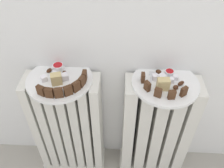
{
  "coord_description": "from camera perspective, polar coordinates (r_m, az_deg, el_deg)",
  "views": [
    {
      "loc": [
        0.03,
        -0.4,
        1.21
      ],
      "look_at": [
        0.0,
        0.28,
        0.58
      ],
      "focal_mm": 37.82,
      "sensor_mm": 36.0,
      "label": 1
    }
  ],
  "objects": [
    {
      "name": "turkish_delight_right_2",
      "position": [
        0.94,
        15.07,
        1.48
      ],
      "size": [
        0.02,
        0.02,
        0.02
      ],
      "primitive_type": "cube",
      "rotation": [
        0.0,
        0.0,
        0.03
      ],
      "color": "white",
      "rests_on": "plate_right"
    },
    {
      "name": "dark_cake_slice_left_3",
      "position": [
        0.85,
        -10.58,
        -1.58
      ],
      "size": [
        0.03,
        0.03,
        0.04
      ],
      "primitive_type": "cube",
      "rotation": [
        0.0,
        0.0,
        0.55
      ],
      "color": "#472B19",
      "rests_on": "plate_left"
    },
    {
      "name": "plate_left",
      "position": [
        0.94,
        -12.55,
        1.03
      ],
      "size": [
        0.26,
        0.26,
        0.01
      ],
      "primitive_type": "cylinder",
      "color": "white",
      "rests_on": "radiator_left"
    },
    {
      "name": "dark_cake_slice_right_0",
      "position": [
        0.9,
        7.49,
        1.54
      ],
      "size": [
        0.01,
        0.03,
        0.04
      ],
      "primitive_type": "cube",
      "rotation": [
        0.0,
        0.0,
        -1.56
      ],
      "color": "#472B19",
      "rests_on": "plate_right"
    },
    {
      "name": "medjool_date_right_0",
      "position": [
        0.9,
        15.14,
        -0.77
      ],
      "size": [
        0.03,
        0.03,
        0.02
      ],
      "primitive_type": "ellipsoid",
      "rotation": [
        0.0,
        0.0,
        0.72
      ],
      "color": "#3D1E0F",
      "rests_on": "plate_right"
    },
    {
      "name": "turkish_delight_right_3",
      "position": [
        0.92,
        10.34,
        1.7
      ],
      "size": [
        0.02,
        0.02,
        0.02
      ],
      "primitive_type": "cube",
      "rotation": [
        0.0,
        0.0,
        0.13
      ],
      "color": "white",
      "rests_on": "plate_right"
    },
    {
      "name": "dark_cake_slice_left_0",
      "position": [
        0.88,
        -16.79,
        -1.54
      ],
      "size": [
        0.03,
        0.03,
        0.04
      ],
      "primitive_type": "cube",
      "rotation": [
        0.0,
        0.0,
        -0.45
      ],
      "color": "#472B19",
      "rests_on": "plate_left"
    },
    {
      "name": "dark_cake_slice_left_2",
      "position": [
        0.85,
        -12.77,
        -2.08
      ],
      "size": [
        0.03,
        0.02,
        0.04
      ],
      "primitive_type": "cube",
      "rotation": [
        0.0,
        0.0,
        0.22
      ],
      "color": "#472B19",
      "rests_on": "plate_left"
    },
    {
      "name": "turkish_delight_right_1",
      "position": [
        0.92,
        11.94,
        1.51
      ],
      "size": [
        0.04,
        0.04,
        0.03
      ],
      "primitive_type": "cube",
      "rotation": [
        0.0,
        0.0,
        0.76
      ],
      "color": "white",
      "rests_on": "plate_right"
    },
    {
      "name": "turkish_delight_left_0",
      "position": [
        0.95,
        -13.65,
        2.26
      ],
      "size": [
        0.03,
        0.03,
        0.02
      ],
      "primitive_type": "cube",
      "rotation": [
        0.0,
        0.0,
        1.19
      ],
      "color": "white",
      "rests_on": "plate_left"
    },
    {
      "name": "jam_bowl_left",
      "position": [
        0.97,
        -12.89,
        4.01
      ],
      "size": [
        0.04,
        0.04,
        0.03
      ],
      "color": "white",
      "rests_on": "plate_left"
    },
    {
      "name": "jam_bowl_right",
      "position": [
        0.96,
        13.69,
        2.71
      ],
      "size": [
        0.04,
        0.04,
        0.02
      ],
      "color": "white",
      "rests_on": "plate_right"
    },
    {
      "name": "turkish_delight_right_0",
      "position": [
        0.92,
        14.05,
        0.87
      ],
      "size": [
        0.02,
        0.02,
        0.02
      ],
      "primitive_type": "cube",
      "rotation": [
        0.0,
        0.0,
        0.18
      ],
      "color": "white",
      "rests_on": "plate_right"
    },
    {
      "name": "medjool_date_left_0",
      "position": [
        0.98,
        -14.96,
        3.19
      ],
      "size": [
        0.03,
        0.03,
        0.01
      ],
      "primitive_type": "ellipsoid",
      "rotation": [
        0.0,
        0.0,
        1.08
      ],
      "color": "#3D1E0F",
      "rests_on": "plate_left"
    },
    {
      "name": "dark_cake_slice_left_4",
      "position": [
        0.86,
        -8.69,
        -0.63
      ],
      "size": [
        0.03,
        0.03,
        0.04
      ],
      "primitive_type": "cube",
      "rotation": [
        0.0,
        0.0,
        0.89
      ],
      "color": "#472B19",
      "rests_on": "plate_left"
    },
    {
      "name": "marble_cake_slice_right_0",
      "position": [
        0.88,
        12.28,
        -0.05
      ],
      "size": [
        0.05,
        0.03,
        0.05
      ],
      "primitive_type": "cube",
      "rotation": [
        0.0,
        0.0,
        0.08
      ],
      "color": "tan",
      "rests_on": "plate_right"
    },
    {
      "name": "radiator_right",
      "position": [
        1.15,
        10.43,
        -11.06
      ],
      "size": [
        0.32,
        0.13,
        0.59
      ],
      "color": "silver",
      "rests_on": "ground_plane"
    },
    {
      "name": "radiator_left",
      "position": [
        1.17,
        -10.3,
        -10.28
      ],
      "size": [
        0.32,
        0.13,
        0.59
      ],
      "color": "silver",
      "rests_on": "ground_plane"
    },
    {
      "name": "dark_cake_slice_right_4",
      "position": [
        0.88,
        16.97,
        -1.76
      ],
      "size": [
        0.03,
        0.03,
        0.04
      ],
      "primitive_type": "cube",
      "rotation": [
        0.0,
        0.0,
        0.66
      ],
      "color": "#472B19",
      "rests_on": "plate_right"
    },
    {
      "name": "medjool_date_right_2",
      "position": [
        0.92,
        16.32,
        0.16
      ],
      "size": [
        0.03,
        0.03,
        0.02
      ],
      "primitive_type": "ellipsoid",
      "rotation": [
        0.0,
        0.0,
        0.62
      ],
      "color": "#3D1E0F",
      "rests_on": "plate_right"
    },
    {
      "name": "medjool_date_right_1",
      "position": [
        0.95,
        11.18,
        2.95
      ],
      "size": [
        0.03,
        0.03,
        0.02
      ],
      "primitive_type": "ellipsoid",
      "rotation": [
        0.0,
        0.0,
        2.74
      ],
      "color": "#3D1E0F",
      "rests_on": "plate_right"
    },
    {
      "name": "dark_cake_slice_right_3",
      "position": [
        0.85,
        14.27,
        -2.52
      ],
      "size": [
        0.03,
        0.02,
        0.04
      ],
      "primitive_type": "cube",
      "rotation": [
        0.0,
        0.0,
        0.1
      ],
      "color": "#472B19",
      "rests_on": "plate_right"
    },
    {
      "name": "dark_cake_slice_left_6",
      "position": [
        0.91,
        -6.67,
        2.0
      ],
      "size": [
        0.02,
        0.03,
        0.04
      ],
      "primitive_type": "cube",
      "rotation": [
        0.0,
        0.0,
        1.55
      ],
      "color": "#472B19",
      "rests_on": "plate_left"
    },
    {
      "name": "dark_cake_slice_left_1",
      "position": [
        0.86,
        -14.94,
        -2.06
      ],
      "size": [
        0.03,
        0.02,
        0.04
      ],
      "primitive_type": "cube",
      "rotation": [
        0.0,
        0.0,
        -0.12
      ],
      "color": "#472B19",
      "rests_on": "plate_left"
    },
    {
      "name": "plate_right",
      "position": [
        0.93,
        12.75,
        0.22
      ],
      "size": [
        0.26,
        0.26,
        0.01
      ],
      "primitive_type": "cylinder",
      "color": "white",
      "rests_on": "radiator_right"
    },
    {
      "name": "fork",
      "position": [
        0.93,
        9.43,
        1.44
      ],
      "size": [
        0.03,
        0.1,
        0.0
      ],
      "color": "silver",
      "rests_on": "plate_right"
    },
    {
      "name": "turkish_delight_left_2",
      "position": [
        0.94,
        -16.15,
        1.29
      ],
      "size": [
        0.03,
        0.03,
        0.02
      ],
      "primitive_type": "cube",
      "rotation": [
        0.0,
        0.0,
        0.65
      ],
      "color": "white",
      "rests_on": "plate_left"
    },
    {
      "name": "turkish_delight_left_1",
      "position": [
        0.92,
        -11.38,
        1.72
      ],
      "size": [
        0.03,
        0.03,
        0.03
      ],
      "primitive_type": "cube",
      "rotation": [
        0.0,
        0.0,
        0.51
      ],
      "color": "white",
      "rests_on": "plate_left"
    },
    {
      "name": "dark_cake_slice_right_2",
      "position": [
        0.85,
        11.07,
        -2.05
      ],
      "size": [
        0.03,
        0.02,
        0.04
      ],
      "primitive_type": "cube",
      "rotation": [
        0.0,
        0.0,
        -0.45
      ],
      "color": "#472B19",
      "rests_on": "plate_right"
    },
    {
      "name": "marble_cake_slice_left_0",
      "position": [
        0.91,
        -13.29,
        1.19
      ],
      "size": [
        0.05,
        0.04,
        0.04
      ],
      "primitive_type": "cube",
      "rotation": [
        0.0,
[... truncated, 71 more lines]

